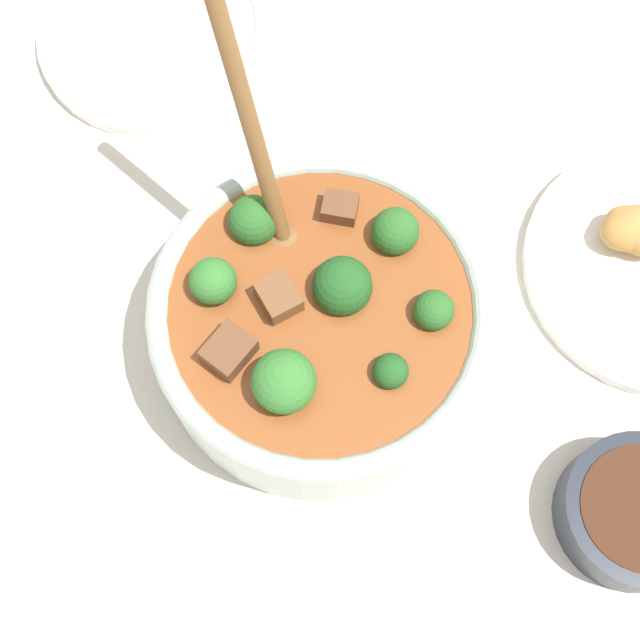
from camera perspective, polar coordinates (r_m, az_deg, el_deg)
name	(u,v)px	position (r m, az deg, el deg)	size (l,w,h in m)	color
ground_plane	(320,344)	(0.69, 0.00, -1.55)	(4.00, 4.00, 0.00)	silver
stew_bowl	(319,321)	(0.64, -0.05, -0.06)	(0.24, 0.28, 0.28)	#B2C6BC
condiment_bowl	(636,512)	(0.67, 19.59, -11.48)	(0.11, 0.11, 0.04)	#232833
empty_plate	(154,33)	(0.83, -10.56, 17.62)	(0.20, 0.20, 0.02)	white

